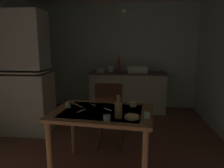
# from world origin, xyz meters

# --- Properties ---
(ground_plane) EXTENTS (4.77, 4.77, 0.00)m
(ground_plane) POSITION_xyz_m (0.00, 0.00, 0.00)
(ground_plane) COLOR brown
(wall_back) EXTENTS (3.87, 0.10, 2.45)m
(wall_back) POSITION_xyz_m (0.00, 1.91, 1.22)
(wall_back) COLOR silver
(wall_back) RESTS_ON ground
(hutch_cabinet) EXTENTS (0.87, 0.56, 2.06)m
(hutch_cabinet) POSITION_xyz_m (-1.43, 0.17, 0.96)
(hutch_cabinet) COLOR #B3B0A2
(hutch_cabinet) RESTS_ON ground
(counter_cabinet) EXTENTS (1.72, 0.64, 0.90)m
(counter_cabinet) POSITION_xyz_m (0.31, 1.54, 0.45)
(counter_cabinet) COLOR #B3B0A2
(counter_cabinet) RESTS_ON ground
(sink_basin) EXTENTS (0.44, 0.34, 0.15)m
(sink_basin) POSITION_xyz_m (0.52, 1.54, 0.97)
(sink_basin) COLOR white
(sink_basin) RESTS_ON counter_cabinet
(hand_pump) EXTENTS (0.05, 0.27, 0.39)m
(hand_pump) POSITION_xyz_m (0.09, 1.58, 1.06)
(hand_pump) COLOR #B21E19
(hand_pump) RESTS_ON counter_cabinet
(mixing_bowl_counter) EXTENTS (0.21, 0.21, 0.09)m
(mixing_bowl_counter) POSITION_xyz_m (-0.33, 1.49, 0.94)
(mixing_bowl_counter) COLOR #ADD1C1
(mixing_bowl_counter) RESTS_ON counter_cabinet
(stoneware_crock) EXTENTS (0.13, 0.13, 0.15)m
(stoneware_crock) POSITION_xyz_m (-0.10, 1.55, 0.97)
(stoneware_crock) COLOR beige
(stoneware_crock) RESTS_ON counter_cabinet
(dining_table) EXTENTS (1.20, 0.90, 0.78)m
(dining_table) POSITION_xyz_m (0.07, -0.92, 0.68)
(dining_table) COLOR brown
(dining_table) RESTS_ON ground
(chair_far_side) EXTENTS (0.42, 0.42, 1.00)m
(chair_far_side) POSITION_xyz_m (0.09, -0.29, 0.52)
(chair_far_side) COLOR #4F2E21
(chair_far_side) RESTS_ON ground
(serving_bowl_wide) EXTENTS (0.15, 0.15, 0.03)m
(serving_bowl_wide) POSITION_xyz_m (0.40, -1.12, 0.79)
(serving_bowl_wide) COLOR beige
(serving_bowl_wide) RESTS_ON dining_table
(teacup_mint) EXTENTS (0.06, 0.06, 0.07)m
(teacup_mint) POSITION_xyz_m (-0.36, -0.82, 0.81)
(teacup_mint) COLOR #ADD1C1
(teacup_mint) RESTS_ON dining_table
(mug_dark) EXTENTS (0.07, 0.07, 0.06)m
(mug_dark) POSITION_xyz_m (0.56, -1.10, 0.81)
(mug_dark) COLOR #ADD1C1
(mug_dark) RESTS_ON dining_table
(teacup_cream) EXTENTS (0.07, 0.07, 0.06)m
(teacup_cream) POSITION_xyz_m (0.16, -1.23, 0.81)
(teacup_cream) COLOR #9EB2C6
(teacup_cream) RESTS_ON dining_table
(mug_tall) EXTENTS (0.08, 0.08, 0.06)m
(mug_tall) POSITION_xyz_m (0.42, -0.70, 0.81)
(mug_tall) COLOR beige
(mug_tall) RESTS_ON dining_table
(glass_bottle) EXTENTS (0.08, 0.08, 0.24)m
(glass_bottle) POSITION_xyz_m (0.27, -1.13, 0.87)
(glass_bottle) COLOR olive
(glass_bottle) RESTS_ON dining_table
(table_knife) EXTENTS (0.15, 0.16, 0.00)m
(table_knife) POSITION_xyz_m (-0.26, -0.73, 0.78)
(table_knife) COLOR silver
(table_knife) RESTS_ON dining_table
(teaspoon_near_bowl) EXTENTS (0.10, 0.12, 0.00)m
(teaspoon_near_bowl) POSITION_xyz_m (-0.08, -0.68, 0.78)
(teaspoon_near_bowl) COLOR beige
(teaspoon_near_bowl) RESTS_ON dining_table
(teaspoon_by_cup) EXTENTS (0.09, 0.13, 0.00)m
(teaspoon_by_cup) POSITION_xyz_m (-0.17, -0.94, 0.78)
(teaspoon_by_cup) COLOR beige
(teaspoon_by_cup) RESTS_ON dining_table
(serving_spoon) EXTENTS (0.11, 0.11, 0.00)m
(serving_spoon) POSITION_xyz_m (0.12, -0.86, 0.78)
(serving_spoon) COLOR beige
(serving_spoon) RESTS_ON dining_table
(pendant_bulb) EXTENTS (0.08, 0.08, 0.08)m
(pendant_bulb) POSITION_xyz_m (0.25, 0.40, 2.05)
(pendant_bulb) COLOR #F9EFCC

